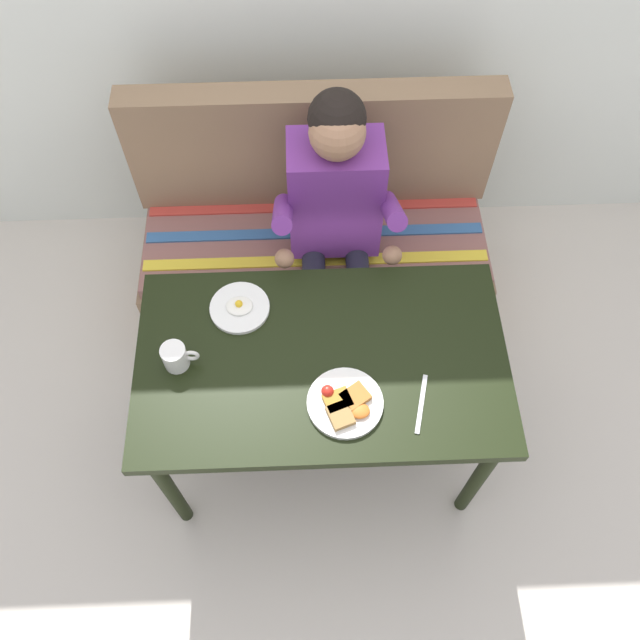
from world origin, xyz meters
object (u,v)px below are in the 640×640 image
at_px(person, 336,213).
at_px(coffee_mug, 176,357).
at_px(table, 322,370).
at_px(couch, 315,244).
at_px(plate_eggs, 240,307).
at_px(plate_breakfast, 345,403).
at_px(knife, 421,404).

xyz_separation_m(person, coffee_mug, (-0.53, -0.59, 0.04)).
relative_size(table, couch, 0.83).
height_order(plate_eggs, coffee_mug, coffee_mug).
relative_size(couch, plate_eggs, 7.17).
bearing_deg(table, plate_eggs, 143.53).
xyz_separation_m(table, plate_breakfast, (0.06, -0.16, 0.10)).
xyz_separation_m(plate_breakfast, knife, (0.24, -0.01, -0.01)).
height_order(plate_breakfast, plate_eggs, plate_breakfast).
xyz_separation_m(couch, plate_eggs, (-0.27, -0.57, 0.41)).
bearing_deg(plate_eggs, couch, 64.78).
bearing_deg(couch, plate_breakfast, -86.04).
relative_size(person, plate_breakfast, 5.14).
xyz_separation_m(table, coffee_mug, (-0.46, -0.00, 0.13)).
bearing_deg(coffee_mug, couch, 59.09).
xyz_separation_m(table, knife, (0.30, -0.17, 0.08)).
height_order(person, plate_eggs, person).
bearing_deg(person, plate_eggs, -131.05).
xyz_separation_m(plate_eggs, coffee_mug, (-0.19, -0.20, 0.04)).
bearing_deg(couch, plate_eggs, -115.22).
relative_size(plate_breakfast, coffee_mug, 2.00).
height_order(plate_eggs, knife, plate_eggs).
distance_m(coffee_mug, knife, 0.78).
relative_size(couch, coffee_mug, 12.20).
relative_size(table, plate_eggs, 5.97).
relative_size(table, plate_breakfast, 5.08).
xyz_separation_m(plate_breakfast, plate_eggs, (-0.33, 0.36, -0.01)).
distance_m(table, plate_eggs, 0.34).
bearing_deg(coffee_mug, person, 47.96).
relative_size(table, knife, 6.00).
distance_m(person, coffee_mug, 0.80).
bearing_deg(plate_eggs, person, 48.95).
distance_m(person, knife, 0.79).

